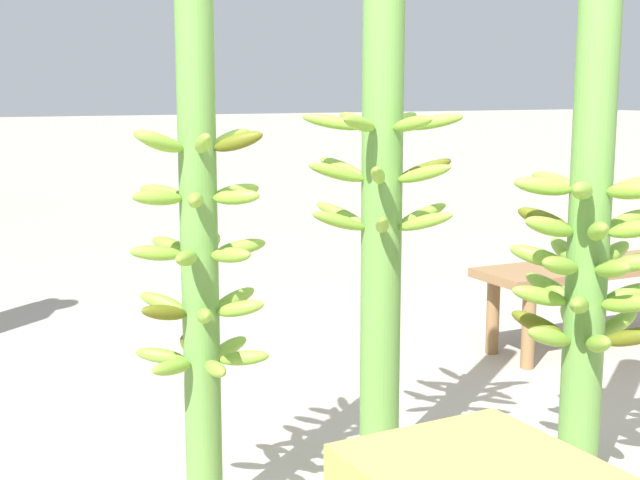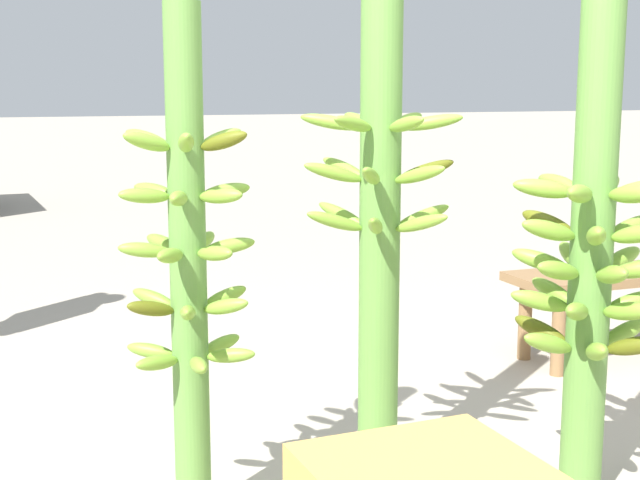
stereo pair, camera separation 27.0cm
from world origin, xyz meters
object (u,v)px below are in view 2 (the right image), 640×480
market_bench (638,283)px  banana_stalk_right (591,256)px  banana_stalk_left (188,267)px  banana_stalk_center (380,212)px

market_bench → banana_stalk_right: bearing=-135.2°
banana_stalk_left → market_bench: bearing=19.3°
banana_stalk_center → banana_stalk_right: banana_stalk_center is taller
banana_stalk_center → market_bench: banana_stalk_center is taller
banana_stalk_center → market_bench: bearing=24.1°
market_bench → banana_stalk_left: bearing=-158.5°
banana_stalk_left → banana_stalk_right: 1.13m
banana_stalk_left → banana_stalk_right: (1.10, -0.29, 0.00)m
banana_stalk_left → market_bench: (2.28, 0.80, -0.40)m
banana_stalk_left → banana_stalk_center: (0.59, 0.04, 0.11)m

